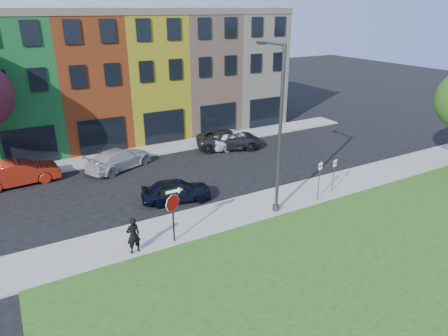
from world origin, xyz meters
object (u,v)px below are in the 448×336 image
stop_sign (173,204)px  man (133,235)px  sedan_near (176,190)px  street_lamp (278,131)px

stop_sign → man: stop_sign is taller
stop_sign → sedan_near: stop_sign is taller
stop_sign → street_lamp: (6.12, 0.36, 2.47)m
sedan_near → street_lamp: (4.26, -3.75, 3.90)m
street_lamp → man: bearing=-175.0°
man → sedan_near: (3.81, 4.09, -0.32)m
man → street_lamp: (8.07, 0.34, 3.59)m
sedan_near → street_lamp: 6.89m
street_lamp → stop_sign: bearing=-174.1°
man → stop_sign: bearing=174.8°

